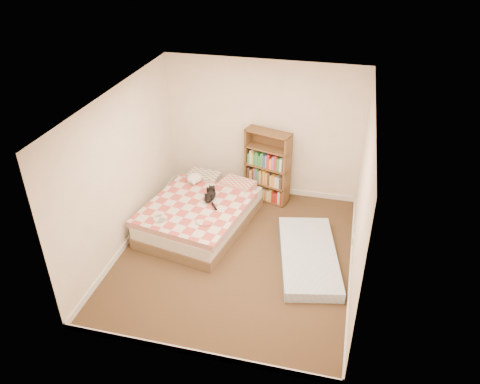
% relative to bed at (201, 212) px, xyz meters
% --- Properties ---
extents(room, '(3.51, 4.01, 2.51)m').
position_rel_bed_xyz_m(room, '(0.76, -0.63, 0.95)').
color(room, '#43321C').
rests_on(room, ground).
extents(bed, '(1.78, 2.27, 0.55)m').
position_rel_bed_xyz_m(bed, '(0.00, 0.00, 0.00)').
color(bed, brown).
rests_on(bed, room).
extents(bookshelf, '(0.89, 0.50, 1.35)m').
position_rel_bed_xyz_m(bookshelf, '(0.91, 1.09, 0.26)').
color(bookshelf, '#4E321A').
rests_on(bookshelf, room).
extents(floor_mattress, '(1.18, 1.95, 0.16)m').
position_rel_bed_xyz_m(floor_mattress, '(1.87, -0.52, -0.17)').
color(floor_mattress, '#7399C1').
rests_on(floor_mattress, room).
extents(black_cat, '(0.24, 0.63, 0.14)m').
position_rel_bed_xyz_m(black_cat, '(0.15, 0.09, 0.30)').
color(black_cat, black).
rests_on(black_cat, bed).
extents(white_dog, '(0.37, 0.38, 0.14)m').
position_rel_bed_xyz_m(white_dog, '(-0.28, 0.54, 0.31)').
color(white_dog, white).
rests_on(white_dog, bed).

